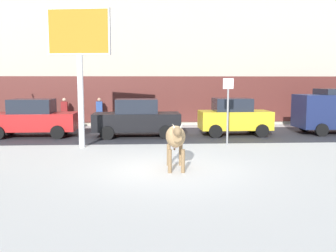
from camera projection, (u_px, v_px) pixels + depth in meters
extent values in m
plane|color=silver|center=(169.00, 172.00, 11.18)|extent=(120.00, 120.00, 0.00)
cube|color=#333338|center=(159.00, 135.00, 18.87)|extent=(60.00, 5.60, 0.01)
cube|color=#BCB29E|center=(155.00, 25.00, 25.28)|extent=(44.00, 6.00, 13.00)
cube|color=#5B2823|center=(157.00, 99.00, 22.85)|extent=(43.12, 0.10, 2.80)
ellipsoid|color=tan|center=(176.00, 136.00, 11.42)|extent=(0.63, 1.41, 0.64)
cylinder|color=olive|center=(183.00, 161.00, 11.02)|extent=(0.12, 0.12, 0.70)
cylinder|color=olive|center=(170.00, 161.00, 11.01)|extent=(0.12, 0.12, 0.70)
cylinder|color=olive|center=(181.00, 155.00, 12.00)|extent=(0.12, 0.12, 0.70)
cylinder|color=olive|center=(169.00, 155.00, 11.98)|extent=(0.12, 0.12, 0.70)
cylinder|color=tan|center=(177.00, 134.00, 10.66)|extent=(0.27, 0.48, 0.44)
ellipsoid|color=olive|center=(177.00, 132.00, 10.43)|extent=(0.25, 0.45, 0.28)
cone|color=beige|center=(181.00, 126.00, 10.45)|extent=(0.12, 0.06, 0.15)
cone|color=beige|center=(173.00, 126.00, 10.44)|extent=(0.12, 0.06, 0.15)
cylinder|color=olive|center=(174.00, 141.00, 12.11)|extent=(0.06, 0.06, 0.60)
ellipsoid|color=beige|center=(175.00, 145.00, 11.63)|extent=(0.25, 0.29, 0.20)
cylinder|color=silver|center=(81.00, 101.00, 15.04)|extent=(0.24, 0.24, 3.80)
cube|color=silver|center=(79.00, 32.00, 14.72)|extent=(2.52, 0.57, 1.82)
cube|color=orange|center=(79.00, 31.00, 14.69)|extent=(2.40, 0.51, 1.70)
cube|color=red|center=(33.00, 122.00, 18.21)|extent=(4.22, 1.82, 0.84)
cube|color=#1E232D|center=(32.00, 106.00, 18.12)|extent=(2.02, 1.58, 0.68)
cylinder|color=black|center=(65.00, 128.00, 19.23)|extent=(0.64, 0.23, 0.64)
cylinder|color=black|center=(58.00, 132.00, 17.48)|extent=(0.64, 0.23, 0.64)
cylinder|color=black|center=(11.00, 128.00, 19.03)|extent=(0.64, 0.23, 0.64)
cube|color=black|center=(137.00, 122.00, 18.20)|extent=(4.22, 1.82, 0.84)
cube|color=#1E232D|center=(137.00, 106.00, 18.11)|extent=(2.02, 1.58, 0.68)
cylinder|color=black|center=(164.00, 128.00, 19.22)|extent=(0.64, 0.23, 0.64)
cylinder|color=black|center=(166.00, 132.00, 17.47)|extent=(0.64, 0.23, 0.64)
cylinder|color=black|center=(110.00, 128.00, 19.02)|extent=(0.64, 0.23, 0.64)
cylinder|color=black|center=(107.00, 133.00, 17.28)|extent=(0.64, 0.23, 0.64)
cube|color=gold|center=(235.00, 120.00, 18.70)|extent=(3.52, 1.75, 0.90)
cube|color=#1E232D|center=(232.00, 105.00, 18.60)|extent=(1.82, 1.52, 0.64)
cylinder|color=black|center=(252.00, 127.00, 19.68)|extent=(0.64, 0.23, 0.64)
cylinder|color=black|center=(262.00, 131.00, 17.99)|extent=(0.64, 0.23, 0.64)
cylinder|color=black|center=(209.00, 127.00, 19.52)|extent=(0.64, 0.23, 0.64)
cylinder|color=black|center=(215.00, 131.00, 17.83)|extent=(0.64, 0.23, 0.64)
cylinder|color=black|center=(305.00, 125.00, 20.21)|extent=(0.64, 0.23, 0.64)
cylinder|color=black|center=(322.00, 130.00, 18.33)|extent=(0.64, 0.23, 0.64)
cylinder|color=#282833|center=(65.00, 120.00, 21.86)|extent=(0.24, 0.24, 0.88)
cube|color=maroon|center=(64.00, 107.00, 21.77)|extent=(0.36, 0.22, 0.64)
sphere|color=beige|center=(64.00, 100.00, 21.72)|extent=(0.20, 0.20, 0.20)
cylinder|color=#282833|center=(100.00, 120.00, 21.98)|extent=(0.24, 0.24, 0.88)
cube|color=#2D4C93|center=(99.00, 107.00, 21.89)|extent=(0.36, 0.22, 0.64)
sphere|color=tan|center=(99.00, 100.00, 21.84)|extent=(0.20, 0.20, 0.20)
cylinder|color=gray|center=(228.00, 117.00, 15.76)|extent=(0.08, 0.08, 2.40)
cube|color=silver|center=(228.00, 84.00, 15.60)|extent=(0.44, 0.04, 0.44)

